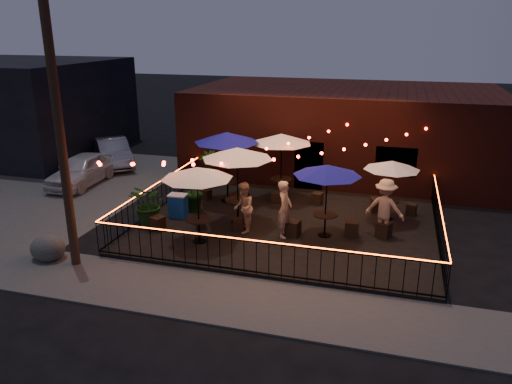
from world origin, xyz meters
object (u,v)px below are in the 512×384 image
cafe_table_1 (227,138)px  cafe_table_2 (237,154)px  cafe_table_4 (327,171)px  cooler (178,206)px  cafe_table_5 (392,166)px  boulder (48,248)px  cafe_table_0 (197,174)px  cafe_table_3 (282,139)px  utility_pole (60,132)px

cafe_table_1 → cafe_table_2: bearing=-62.0°
cafe_table_4 → cooler: 5.64m
cafe_table_5 → cooler: 7.70m
cafe_table_5 → boulder: bearing=-148.8°
cafe_table_0 → boulder: 5.01m
cafe_table_0 → cafe_table_5: (5.75, 3.71, -0.30)m
cafe_table_3 → cafe_table_5: 4.41m
cafe_table_2 → boulder: 6.64m
utility_pole → cooler: size_ratio=9.25×
cafe_table_3 → cafe_table_1: bearing=-154.4°
cafe_table_1 → cafe_table_4: cafe_table_1 is taller
cafe_table_1 → cooler: (-1.14, -2.16, -2.09)m
cafe_table_3 → cooler: bearing=-134.9°
cafe_table_3 → cooler: size_ratio=3.14×
cafe_table_3 → cooler: cafe_table_3 is taller
cafe_table_1 → boulder: size_ratio=2.97×
boulder → utility_pole: bearing=-3.3°
utility_pole → cafe_table_1: (2.61, 6.24, -1.32)m
cafe_table_4 → cafe_table_0: bearing=-157.3°
cafe_table_2 → cooler: size_ratio=3.13×
utility_pole → cooler: 5.52m
cafe_table_4 → cooler: (-5.35, 0.23, -1.78)m
utility_pole → cafe_table_5: 10.78m
cafe_table_4 → utility_pole: bearing=-150.5°
cafe_table_0 → cafe_table_3: (1.52, 4.90, 0.14)m
utility_pole → cafe_table_2: utility_pole is taller
utility_pole → cafe_table_0: size_ratio=2.87×
cafe_table_2 → cooler: 3.02m
cafe_table_5 → cafe_table_0: bearing=-147.2°
cafe_table_3 → cafe_table_5: (4.23, -1.19, -0.43)m
utility_pole → boulder: (-0.99, 0.06, -3.62)m
cafe_table_2 → cafe_table_3: bearing=74.2°
cafe_table_1 → cooler: size_ratio=3.36×
cafe_table_1 → cafe_table_5: size_ratio=1.26×
cafe_table_4 → cafe_table_5: cafe_table_4 is taller
cafe_table_0 → boulder: cafe_table_0 is taller
cafe_table_0 → cafe_table_2: size_ratio=1.03×
cafe_table_1 → cafe_table_4: bearing=-29.6°
utility_pole → cafe_table_5: bearing=34.3°
utility_pole → cafe_table_5: size_ratio=3.46×
cafe_table_0 → cafe_table_3: bearing=72.7°
cafe_table_0 → cafe_table_1: cafe_table_1 is taller
cafe_table_1 → cafe_table_3: (1.93, 0.93, -0.13)m
boulder → cafe_table_3: bearing=52.1°
cafe_table_2 → cafe_table_1: bearing=118.0°
cafe_table_1 → cafe_table_3: 2.15m
cafe_table_5 → cafe_table_1: bearing=177.5°
cafe_table_5 → cooler: cafe_table_5 is taller
cafe_table_1 → cooler: 3.22m
cafe_table_5 → cafe_table_3: bearing=164.2°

